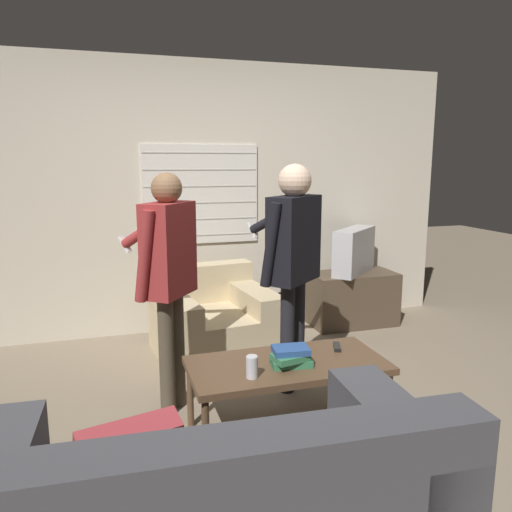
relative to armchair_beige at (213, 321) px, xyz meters
name	(u,v)px	position (x,y,z in m)	size (l,w,h in m)	color
ground_plane	(258,429)	(0.00, -1.31, -0.29)	(16.00, 16.00, 0.00)	#7F705B
wall_back	(195,199)	(0.00, 0.72, 0.99)	(5.20, 0.08, 2.55)	beige
armchair_beige	(213,321)	(0.00, 0.00, 0.00)	(1.03, 1.01, 0.72)	#C6B289
coffee_table	(287,369)	(0.15, -1.40, 0.13)	(1.17, 0.56, 0.46)	brown
tv_stand	(352,299)	(1.51, 0.35, -0.02)	(0.85, 0.44, 0.53)	#4C3D2D
tv	(354,251)	(1.51, 0.35, 0.47)	(0.63, 0.60, 0.45)	#B2B2B7
person_left_standing	(168,266)	(-0.47, -0.89, 0.69)	(0.49, 0.71, 1.56)	#4C4233
person_right_standing	(293,249)	(0.41, -0.81, 0.74)	(0.52, 0.80, 1.61)	black
book_stack	(291,357)	(0.15, -1.46, 0.23)	(0.25, 0.19, 0.11)	#33754C
soda_can	(252,367)	(-0.11, -1.55, 0.23)	(0.07, 0.07, 0.13)	silver
spare_remote	(337,347)	(0.53, -1.29, 0.18)	(0.08, 0.14, 0.02)	black
floor_fan	(282,315)	(0.70, 0.19, -0.07)	(0.35, 0.20, 0.44)	black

